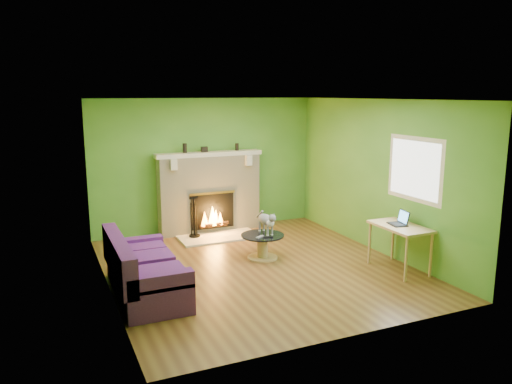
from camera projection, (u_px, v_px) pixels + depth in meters
floor at (257, 267)px, 7.85m from camera, size 5.00×5.00×0.00m
ceiling at (257, 99)px, 7.34m from camera, size 5.00×5.00×0.00m
wall_back at (206, 165)px, 9.84m from camera, size 5.00×0.00×5.00m
wall_front at (351, 225)px, 5.35m from camera, size 5.00×0.00×5.00m
wall_left at (105, 198)px, 6.70m from camera, size 0.00×5.00×5.00m
wall_right at (378, 176)px, 8.48m from camera, size 0.00×5.00×5.00m
window_frame at (415, 169)px, 7.62m from camera, size 0.00×1.20×1.20m
window_pane at (414, 169)px, 7.62m from camera, size 0.00×1.06×1.06m
fireplace at (209, 193)px, 9.78m from camera, size 2.10×0.46×1.58m
hearth at (219, 237)px, 9.46m from camera, size 1.50×0.75×0.03m
mantel at (209, 154)px, 9.61m from camera, size 2.10×0.28×0.08m
sofa at (142, 272)px, 6.73m from camera, size 0.86×1.82×0.82m
coffee_table at (262, 245)px, 8.24m from camera, size 0.71×0.71×0.40m
desk at (400, 231)px, 7.61m from camera, size 0.56×0.96×0.71m
cat at (266, 222)px, 8.24m from camera, size 0.24×0.62×0.39m
remote_silver at (260, 237)px, 8.05m from camera, size 0.17×0.12×0.02m
remote_black at (268, 237)px, 8.05m from camera, size 0.17×0.08×0.02m
laptop at (398, 218)px, 7.61m from camera, size 0.30×0.33×0.22m
fire_tools at (194, 216)px, 9.35m from camera, size 0.21×0.21×0.78m
mantel_vase_left at (185, 148)px, 9.42m from camera, size 0.08×0.08×0.18m
mantel_vase_right at (237, 147)px, 9.85m from camera, size 0.07×0.07×0.14m
mantel_box at (204, 149)px, 9.58m from camera, size 0.12×0.08×0.10m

